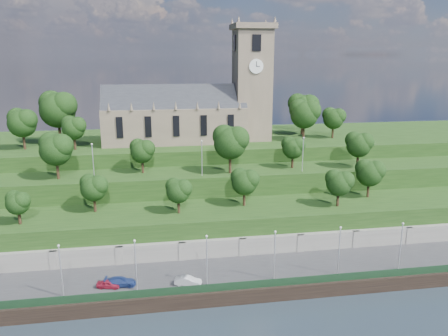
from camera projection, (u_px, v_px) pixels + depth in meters
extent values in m
plane|color=#1B232B|center=(223.00, 306.00, 61.84)|extent=(320.00, 320.00, 0.00)
cube|color=#2D2D30|center=(217.00, 278.00, 67.33)|extent=(160.00, 12.00, 2.00)
cube|color=black|center=(223.00, 299.00, 61.52)|extent=(160.00, 0.50, 2.20)
cube|color=#17341D|center=(223.00, 287.00, 61.76)|extent=(160.00, 0.10, 1.20)
cube|color=slate|center=(212.00, 253.00, 72.68)|extent=(160.00, 2.00, 5.00)
cube|color=slate|center=(54.00, 266.00, 68.08)|extent=(1.20, 0.60, 5.00)
cube|color=slate|center=(120.00, 261.00, 69.62)|extent=(1.20, 0.60, 5.00)
cube|color=slate|center=(182.00, 257.00, 71.15)|extent=(1.20, 0.60, 5.00)
cube|color=slate|center=(242.00, 253.00, 72.68)|extent=(1.20, 0.60, 5.00)
cube|color=slate|center=(300.00, 249.00, 74.22)|extent=(1.20, 0.60, 5.00)
cube|color=slate|center=(355.00, 245.00, 75.75)|extent=(1.20, 0.60, 5.00)
cube|color=slate|center=(408.00, 241.00, 77.28)|extent=(1.20, 0.60, 5.00)
cube|color=#1A3612|center=(208.00, 230.00, 78.04)|extent=(160.00, 12.00, 8.00)
cube|color=#1A3612|center=(201.00, 200.00, 88.05)|extent=(160.00, 10.00, 12.00)
cube|color=#1A3612|center=(192.00, 167.00, 107.74)|extent=(160.00, 32.00, 15.00)
cube|color=brown|center=(175.00, 124.00, 100.41)|extent=(32.00, 12.00, 8.00)
cube|color=#202227|center=(174.00, 107.00, 99.40)|extent=(32.00, 10.18, 10.18)
cone|color=brown|center=(109.00, 107.00, 91.29)|extent=(0.70, 0.70, 1.80)
cone|color=brown|center=(131.00, 106.00, 92.01)|extent=(0.70, 0.70, 1.80)
cone|color=brown|center=(154.00, 106.00, 92.73)|extent=(0.70, 0.70, 1.80)
cone|color=brown|center=(176.00, 106.00, 93.44)|extent=(0.70, 0.70, 1.80)
cone|color=brown|center=(197.00, 105.00, 94.16)|extent=(0.70, 0.70, 1.80)
cone|color=brown|center=(219.00, 105.00, 94.87)|extent=(0.70, 0.70, 1.80)
cone|color=brown|center=(240.00, 104.00, 95.59)|extent=(0.70, 0.70, 1.80)
cube|color=black|center=(120.00, 127.00, 92.63)|extent=(1.40, 0.25, 4.50)
cube|color=black|center=(148.00, 127.00, 93.55)|extent=(1.40, 0.25, 4.50)
cube|color=black|center=(176.00, 126.00, 94.47)|extent=(1.40, 0.25, 4.50)
cube|color=black|center=(204.00, 125.00, 95.39)|extent=(1.40, 0.25, 4.50)
cube|color=black|center=(231.00, 125.00, 96.31)|extent=(1.40, 0.25, 4.50)
cube|color=brown|center=(252.00, 86.00, 101.03)|extent=(8.00, 8.00, 25.00)
cube|color=brown|center=(253.00, 26.00, 97.74)|extent=(9.20, 9.20, 1.20)
cone|color=brown|center=(239.00, 19.00, 93.00)|extent=(0.80, 0.80, 1.60)
cone|color=brown|center=(232.00, 22.00, 100.64)|extent=(0.80, 0.80, 1.60)
cone|color=brown|center=(275.00, 20.00, 94.22)|extent=(0.80, 0.80, 1.60)
cone|color=brown|center=(266.00, 22.00, 101.87)|extent=(0.80, 0.80, 1.60)
cube|color=black|center=(257.00, 43.00, 94.74)|extent=(2.00, 0.25, 3.50)
cube|color=black|center=(249.00, 44.00, 102.54)|extent=(2.00, 0.25, 3.50)
cube|color=black|center=(235.00, 43.00, 98.02)|extent=(0.25, 2.00, 3.50)
cube|color=black|center=(270.00, 43.00, 99.27)|extent=(0.25, 2.00, 3.50)
cylinder|color=white|center=(256.00, 66.00, 95.96)|extent=(3.20, 0.30, 3.20)
cylinder|color=white|center=(270.00, 66.00, 100.53)|extent=(0.30, 3.20, 3.20)
cube|color=black|center=(256.00, 64.00, 95.66)|extent=(0.12, 0.05, 1.10)
cube|color=black|center=(258.00, 66.00, 95.85)|extent=(0.80, 0.05, 0.12)
cylinder|color=black|center=(19.00, 217.00, 70.11)|extent=(0.47, 0.47, 2.39)
sphere|color=black|center=(18.00, 203.00, 69.53)|extent=(3.72, 3.72, 3.72)
sphere|color=black|center=(22.00, 200.00, 69.15)|extent=(2.79, 2.79, 2.79)
sphere|color=black|center=(14.00, 198.00, 69.69)|extent=(2.61, 2.61, 2.61)
cylinder|color=black|center=(95.00, 204.00, 75.60)|extent=(0.49, 0.49, 2.88)
sphere|color=black|center=(94.00, 188.00, 74.90)|extent=(4.49, 4.49, 4.49)
sphere|color=black|center=(98.00, 185.00, 74.44)|extent=(3.36, 3.36, 3.36)
sphere|color=black|center=(89.00, 183.00, 75.09)|extent=(3.14, 3.14, 3.14)
cylinder|color=black|center=(179.00, 206.00, 74.96)|extent=(0.48, 0.48, 2.67)
sphere|color=black|center=(178.00, 191.00, 74.31)|extent=(4.15, 4.15, 4.15)
sphere|color=black|center=(183.00, 188.00, 73.89)|extent=(3.12, 3.12, 3.12)
sphere|color=black|center=(174.00, 186.00, 74.49)|extent=(2.91, 2.91, 2.91)
cylinder|color=black|center=(244.00, 198.00, 78.66)|extent=(0.49, 0.49, 2.98)
sphere|color=black|center=(244.00, 182.00, 77.94)|extent=(4.64, 4.64, 4.64)
sphere|color=black|center=(250.00, 179.00, 77.46)|extent=(3.48, 3.48, 3.48)
sphere|color=black|center=(239.00, 177.00, 78.13)|extent=(3.25, 3.25, 3.25)
cylinder|color=black|center=(338.00, 198.00, 78.35)|extent=(0.49, 0.49, 2.90)
sphere|color=black|center=(339.00, 183.00, 77.64)|extent=(4.51, 4.51, 4.51)
sphere|color=black|center=(345.00, 180.00, 77.18)|extent=(3.38, 3.38, 3.38)
sphere|color=black|center=(334.00, 178.00, 77.83)|extent=(3.16, 3.16, 3.16)
cylinder|color=black|center=(368.00, 189.00, 83.33)|extent=(0.50, 0.50, 3.18)
sphere|color=black|center=(370.00, 174.00, 82.56)|extent=(4.94, 4.94, 4.94)
sphere|color=black|center=(376.00, 170.00, 82.05)|extent=(3.71, 3.71, 3.71)
sphere|color=black|center=(364.00, 168.00, 82.77)|extent=(3.46, 3.46, 3.46)
cylinder|color=black|center=(58.00, 169.00, 81.00)|extent=(0.53, 0.53, 3.77)
sphere|color=black|center=(56.00, 150.00, 80.09)|extent=(5.86, 5.86, 5.86)
sphere|color=black|center=(61.00, 146.00, 79.48)|extent=(4.40, 4.40, 4.40)
sphere|color=black|center=(50.00, 143.00, 80.33)|extent=(4.10, 4.10, 4.10)
cylinder|color=black|center=(143.00, 165.00, 85.40)|extent=(0.49, 0.49, 2.90)
sphere|color=black|center=(142.00, 151.00, 84.70)|extent=(4.52, 4.52, 4.52)
sphere|color=black|center=(146.00, 148.00, 84.23)|extent=(3.39, 3.39, 3.39)
sphere|color=black|center=(138.00, 146.00, 84.89)|extent=(3.16, 3.16, 3.16)
cylinder|color=black|center=(230.00, 163.00, 84.97)|extent=(0.54, 0.54, 4.09)
sphere|color=black|center=(230.00, 143.00, 83.98)|extent=(6.36, 6.36, 6.36)
sphere|color=black|center=(237.00, 139.00, 83.33)|extent=(4.77, 4.77, 4.77)
sphere|color=black|center=(224.00, 136.00, 84.25)|extent=(4.45, 4.45, 4.45)
cylinder|color=black|center=(292.00, 161.00, 89.09)|extent=(0.48, 0.48, 2.79)
sphere|color=black|center=(293.00, 148.00, 88.41)|extent=(4.34, 4.34, 4.34)
sphere|color=black|center=(298.00, 145.00, 87.96)|extent=(3.26, 3.26, 3.26)
sphere|color=black|center=(289.00, 144.00, 88.59)|extent=(3.04, 3.04, 3.04)
cylinder|color=black|center=(358.00, 160.00, 89.15)|extent=(0.50, 0.50, 3.22)
sphere|color=black|center=(359.00, 145.00, 88.36)|extent=(5.00, 5.00, 5.00)
sphere|color=black|center=(365.00, 142.00, 87.85)|extent=(3.75, 3.75, 3.75)
sphere|color=black|center=(354.00, 140.00, 88.57)|extent=(3.50, 3.50, 3.50)
cylinder|color=black|center=(24.00, 141.00, 92.20)|extent=(0.53, 0.53, 3.77)
sphere|color=black|center=(22.00, 123.00, 91.29)|extent=(5.86, 5.86, 5.86)
sphere|color=black|center=(27.00, 120.00, 90.69)|extent=(4.39, 4.39, 4.39)
sphere|color=black|center=(17.00, 118.00, 91.54)|extent=(4.10, 4.10, 4.10)
cylinder|color=black|center=(60.00, 132.00, 98.71)|extent=(0.59, 0.59, 5.08)
sphere|color=black|center=(58.00, 110.00, 97.48)|extent=(7.90, 7.90, 7.90)
sphere|color=black|center=(64.00, 105.00, 96.67)|extent=(5.92, 5.92, 5.92)
sphere|color=black|center=(51.00, 103.00, 97.81)|extent=(5.53, 5.53, 5.53)
cylinder|color=black|center=(75.00, 142.00, 92.01)|extent=(0.50, 0.50, 3.09)
sphere|color=black|center=(73.00, 128.00, 91.25)|extent=(4.80, 4.80, 4.80)
sphere|color=black|center=(78.00, 125.00, 90.76)|extent=(3.60, 3.60, 3.60)
sphere|color=black|center=(69.00, 124.00, 91.46)|extent=(3.36, 3.36, 3.36)
cylinder|color=black|center=(304.00, 132.00, 101.61)|extent=(0.54, 0.54, 4.13)
sphere|color=black|center=(304.00, 115.00, 100.61)|extent=(6.42, 6.42, 6.42)
sphere|color=black|center=(311.00, 111.00, 99.95)|extent=(4.82, 4.82, 4.82)
sphere|color=black|center=(299.00, 109.00, 100.88)|extent=(4.50, 4.50, 4.50)
cylinder|color=black|center=(302.00, 126.00, 109.59)|extent=(0.56, 0.56, 4.39)
sphere|color=black|center=(303.00, 109.00, 108.52)|extent=(6.83, 6.83, 6.83)
sphere|color=black|center=(309.00, 105.00, 107.82)|extent=(5.12, 5.12, 5.12)
sphere|color=black|center=(297.00, 103.00, 108.81)|extent=(4.78, 4.78, 4.78)
cylinder|color=black|center=(333.00, 131.00, 104.88)|extent=(0.50, 0.50, 3.16)
sphere|color=black|center=(334.00, 119.00, 104.11)|extent=(4.92, 4.92, 4.92)
sphere|color=black|center=(338.00, 116.00, 103.61)|extent=(3.69, 3.69, 3.69)
sphere|color=black|center=(329.00, 114.00, 104.32)|extent=(3.44, 3.44, 3.44)
cylinder|color=#B2B2B7|center=(61.00, 272.00, 59.40)|extent=(0.16, 0.16, 7.55)
sphere|color=silver|center=(58.00, 246.00, 58.42)|extent=(0.36, 0.36, 0.36)
cylinder|color=#B2B2B7|center=(136.00, 267.00, 60.94)|extent=(0.16, 0.16, 7.55)
sphere|color=silver|center=(134.00, 241.00, 59.96)|extent=(0.36, 0.36, 0.36)
cylinder|color=#B2B2B7|center=(207.00, 261.00, 62.47)|extent=(0.16, 0.16, 7.55)
sphere|color=silver|center=(207.00, 236.00, 61.49)|extent=(0.36, 0.36, 0.36)
cylinder|color=#B2B2B7|center=(274.00, 256.00, 64.01)|extent=(0.16, 0.16, 7.55)
sphere|color=silver|center=(275.00, 232.00, 63.03)|extent=(0.36, 0.36, 0.36)
cylinder|color=#B2B2B7|center=(339.00, 252.00, 65.54)|extent=(0.16, 0.16, 7.55)
sphere|color=silver|center=(341.00, 228.00, 64.56)|extent=(0.36, 0.36, 0.36)
cylinder|color=#B2B2B7|center=(400.00, 247.00, 67.07)|extent=(0.16, 0.16, 7.55)
sphere|color=silver|center=(403.00, 224.00, 66.09)|extent=(0.36, 0.36, 0.36)
cylinder|color=#B2B2B7|center=(93.00, 163.00, 79.77)|extent=(0.16, 0.16, 6.65)
sphere|color=silver|center=(92.00, 144.00, 78.90)|extent=(0.36, 0.36, 0.36)
cylinder|color=#B2B2B7|center=(202.00, 159.00, 82.83)|extent=(0.16, 0.16, 6.65)
sphere|color=silver|center=(202.00, 141.00, 81.97)|extent=(0.36, 0.36, 0.36)
cylinder|color=#B2B2B7|center=(303.00, 155.00, 85.90)|extent=(0.16, 0.16, 6.65)
sphere|color=silver|center=(304.00, 138.00, 85.04)|extent=(0.36, 0.36, 0.36)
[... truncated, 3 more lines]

